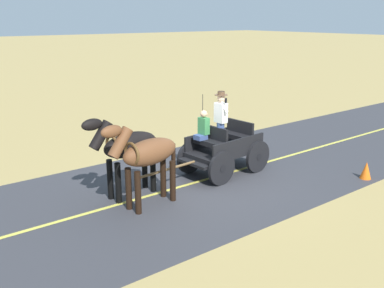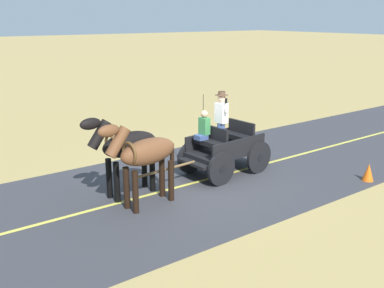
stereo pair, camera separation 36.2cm
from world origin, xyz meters
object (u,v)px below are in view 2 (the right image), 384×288
(horse_near_side, at_px, (145,154))
(horse_off_side, at_px, (126,147))
(horse_drawn_carriage, at_px, (223,147))
(traffic_cone, at_px, (368,172))

(horse_near_side, bearing_deg, horse_off_side, 4.50)
(horse_drawn_carriage, xyz_separation_m, traffic_cone, (-2.87, -2.96, -0.57))
(horse_near_side, distance_m, horse_off_side, 0.82)
(horse_near_side, bearing_deg, traffic_cone, -110.47)
(horse_drawn_carriage, bearing_deg, traffic_cone, -134.07)
(horse_drawn_carriage, height_order, horse_near_side, horse_drawn_carriage)
(horse_near_side, relative_size, traffic_cone, 4.42)
(horse_drawn_carriage, relative_size, traffic_cone, 9.03)
(horse_drawn_carriage, relative_size, horse_near_side, 2.04)
(horse_off_side, xyz_separation_m, traffic_cone, (-3.04, -6.02, -1.07))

